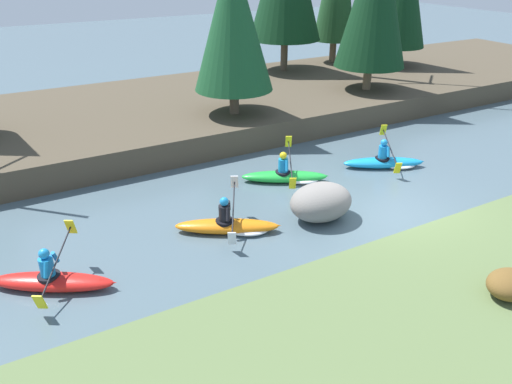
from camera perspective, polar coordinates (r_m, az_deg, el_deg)
ground_plane at (r=14.37m, az=14.56°, el=-2.49°), size 90.00×90.00×0.00m
riverbank_far at (r=22.28m, az=-3.88°, el=9.93°), size 44.00×9.23×0.95m
conifer_tree_left at (r=18.75m, az=-2.68°, el=19.01°), size 2.93×2.93×5.90m
bare_tree_mid_upstream at (r=25.39m, az=13.33°, el=19.89°), size 3.78×3.74×6.88m
shrub_clump_second at (r=10.99m, az=27.07°, el=-9.38°), size 0.98×0.82×0.53m
kayaker_lead at (r=17.37m, az=14.71°, el=3.35°), size 2.69×1.94×1.20m
kayaker_middle at (r=15.79m, az=3.68°, el=1.86°), size 2.66×1.94×1.20m
kayaker_trailing at (r=13.00m, az=-2.84°, el=-3.81°), size 2.65×1.95×1.20m
kayaker_far_back at (r=11.81m, az=-22.18°, el=-9.28°), size 2.62×1.99×1.20m
boulder_midstream at (r=13.59m, az=7.43°, el=-1.13°), size 1.78×1.40×1.01m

